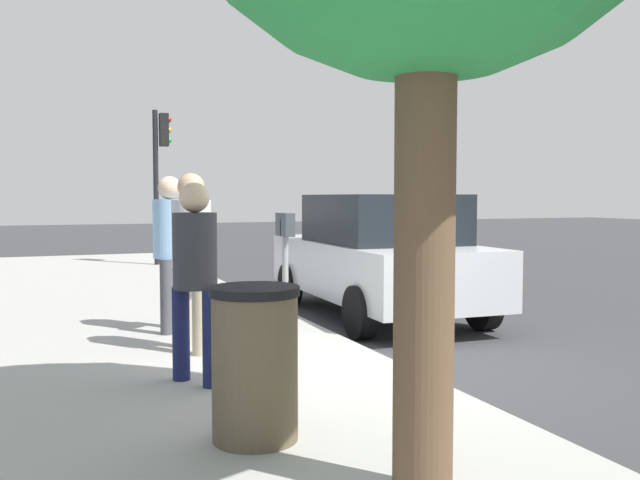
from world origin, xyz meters
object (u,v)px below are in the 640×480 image
traffic_signal (160,161)px  trash_bin (255,363)px  pedestrian_bystander (195,267)px  parked_sedan_near (378,255)px  parking_meter (285,248)px  pedestrian_at_meter (192,246)px  parking_officer (170,239)px

traffic_signal → trash_bin: (-12.20, 1.32, -1.92)m
pedestrian_bystander → parked_sedan_near: size_ratio=0.38×
parking_meter → pedestrian_at_meter: pedestrian_at_meter is taller
pedestrian_at_meter → pedestrian_bystander: (-1.24, 0.22, -0.09)m
pedestrian_at_meter → parked_sedan_near: pedestrian_at_meter is taller
pedestrian_bystander → parking_meter: bearing=17.1°
parking_officer → parked_sedan_near: parking_officer is taller
parking_officer → traffic_signal: traffic_signal is taller
parking_meter → pedestrian_at_meter: 1.12m
parked_sedan_near → pedestrian_bystander: bearing=133.6°
traffic_signal → parking_meter: bearing=179.5°
traffic_signal → trash_bin: bearing=173.8°
pedestrian_bystander → parking_officer: 2.41m
trash_bin → traffic_signal: bearing=-6.2°
parking_officer → pedestrian_at_meter: bearing=-65.3°
pedestrian_at_meter → parked_sedan_near: bearing=22.4°
parked_sedan_near → traffic_signal: bearing=14.2°
traffic_signal → trash_bin: size_ratio=3.56×
parking_meter → parking_officer: bearing=50.3°
pedestrian_bystander → trash_bin: pedestrian_bystander is taller
parking_officer → parking_meter: bearing=-15.8°
parking_meter → traffic_signal: (9.21, -0.08, 1.41)m
parked_sedan_near → traffic_signal: size_ratio=1.24×
pedestrian_bystander → parking_officer: size_ratio=0.93×
pedestrian_at_meter → parking_officer: bearing=81.4°
parking_meter → pedestrian_bystander: (-1.48, 1.31, -0.02)m
pedestrian_at_meter → parking_meter: bearing=3.1°
trash_bin → parked_sedan_near: bearing=-34.8°
pedestrian_bystander → traffic_signal: (10.69, -1.40, 1.43)m
pedestrian_at_meter → parked_sedan_near: 3.65m
pedestrian_at_meter → traffic_signal: traffic_signal is taller
parking_officer → trash_bin: (-3.91, 0.13, -0.58)m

